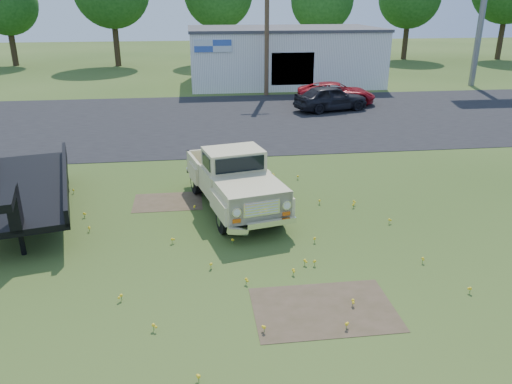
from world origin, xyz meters
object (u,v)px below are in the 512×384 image
flatbed_trailer (24,183)px  dark_sedan (331,98)px  red_pickup (336,94)px  vintage_pickup_truck (234,179)px

flatbed_trailer → dark_sedan: 18.85m
red_pickup → dark_sedan: bearing=165.2°
vintage_pickup_truck → red_pickup: vintage_pickup_truck is taller
vintage_pickup_truck → flatbed_trailer: (-6.28, 0.33, 0.04)m
flatbed_trailer → dark_sedan: (13.17, 13.48, -0.27)m
dark_sedan → red_pickup: bearing=-39.1°
red_pickup → dark_sedan: (-0.84, -1.82, 0.07)m
vintage_pickup_truck → flatbed_trailer: bearing=164.6°
flatbed_trailer → red_pickup: size_ratio=1.54×
flatbed_trailer → dark_sedan: bearing=32.9°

